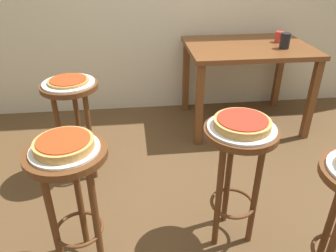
# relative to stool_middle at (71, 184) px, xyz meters

# --- Properties ---
(ground_plane) EXTENTS (6.00, 6.00, 0.00)m
(ground_plane) POSITION_rel_stool_middle_xyz_m (0.70, 0.35, -0.55)
(ground_plane) COLOR brown
(stool_middle) EXTENTS (0.39, 0.39, 0.74)m
(stool_middle) POSITION_rel_stool_middle_xyz_m (0.00, 0.00, 0.00)
(stool_middle) COLOR #5B3319
(stool_middle) RESTS_ON ground_plane
(serving_plate_middle) EXTENTS (0.32, 0.32, 0.01)m
(serving_plate_middle) POSITION_rel_stool_middle_xyz_m (-0.00, -0.00, 0.20)
(serving_plate_middle) COLOR white
(serving_plate_middle) RESTS_ON stool_middle
(pizza_middle) EXTENTS (0.27, 0.27, 0.05)m
(pizza_middle) POSITION_rel_stool_middle_xyz_m (0.00, -0.00, 0.23)
(pizza_middle) COLOR tan
(pizza_middle) RESTS_ON serving_plate_middle
(stool_leftside) EXTENTS (0.39, 0.39, 0.74)m
(stool_leftside) POSITION_rel_stool_middle_xyz_m (0.86, 0.10, 0.00)
(stool_leftside) COLOR #5B3319
(stool_leftside) RESTS_ON ground_plane
(serving_plate_leftside) EXTENTS (0.35, 0.35, 0.01)m
(serving_plate_leftside) POSITION_rel_stool_middle_xyz_m (0.86, 0.10, 0.20)
(serving_plate_leftside) COLOR silver
(serving_plate_leftside) RESTS_ON stool_leftside
(pizza_leftside) EXTENTS (0.29, 0.29, 0.05)m
(pizza_leftside) POSITION_rel_stool_middle_xyz_m (0.86, 0.10, 0.23)
(pizza_leftside) COLOR tan
(pizza_leftside) RESTS_ON serving_plate_leftside
(stool_rear) EXTENTS (0.39, 0.39, 0.74)m
(stool_rear) POSITION_rel_stool_middle_xyz_m (-0.10, 0.83, 0.00)
(stool_rear) COLOR #5B3319
(stool_rear) RESTS_ON ground_plane
(serving_plate_rear) EXTENTS (0.35, 0.35, 0.01)m
(serving_plate_rear) POSITION_rel_stool_middle_xyz_m (-0.10, 0.83, 0.20)
(serving_plate_rear) COLOR silver
(serving_plate_rear) RESTS_ON stool_rear
(pizza_rear) EXTENTS (0.27, 0.27, 0.02)m
(pizza_rear) POSITION_rel_stool_middle_xyz_m (-0.10, 0.83, 0.22)
(pizza_rear) COLOR #B78442
(pizza_rear) RESTS_ON serving_plate_rear
(dining_table) EXTENTS (1.09, 0.80, 0.77)m
(dining_table) POSITION_rel_stool_middle_xyz_m (1.37, 1.50, 0.12)
(dining_table) COLOR brown
(dining_table) RESTS_ON ground_plane
(cup_near_edge) EXTENTS (0.08, 0.08, 0.13)m
(cup_near_edge) POSITION_rel_stool_middle_xyz_m (1.63, 1.37, 0.29)
(cup_near_edge) COLOR black
(cup_near_edge) RESTS_ON dining_table
(cup_far_edge) EXTENTS (0.08, 0.08, 0.09)m
(cup_far_edge) POSITION_rel_stool_middle_xyz_m (1.67, 1.57, 0.28)
(cup_far_edge) COLOR red
(cup_far_edge) RESTS_ON dining_table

